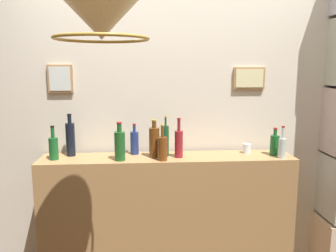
{
  "coord_description": "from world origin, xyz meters",
  "views": [
    {
      "loc": [
        -0.18,
        -1.69,
        1.81
      ],
      "look_at": [
        0.0,
        0.8,
        1.38
      ],
      "focal_mm": 36.21,
      "sensor_mm": 36.0,
      "label": 1
    }
  ],
  "objects_px": {
    "liquor_bottle_tequila": "(166,140)",
    "glass_tumbler_rocks": "(247,148)",
    "liquor_bottle_brandy": "(282,147)",
    "liquor_bottle_mezcal": "(54,147)",
    "liquor_bottle_bourbon": "(70,139)",
    "pendant_lamp": "(101,16)",
    "liquor_bottle_scotch": "(275,144)",
    "liquor_bottle_port": "(162,148)",
    "liquor_bottle_whiskey": "(120,145)",
    "liquor_bottle_rye": "(135,142)",
    "liquor_bottle_gin": "(179,143)",
    "liquor_bottle_sherry": "(154,142)"
  },
  "relations": [
    {
      "from": "liquor_bottle_brandy",
      "to": "pendant_lamp",
      "type": "relative_size",
      "value": 0.45
    },
    {
      "from": "liquor_bottle_rye",
      "to": "glass_tumbler_rocks",
      "type": "xyz_separation_m",
      "value": [
        0.9,
        -0.03,
        -0.06
      ]
    },
    {
      "from": "liquor_bottle_brandy",
      "to": "liquor_bottle_port",
      "type": "bearing_deg",
      "value": -179.97
    },
    {
      "from": "liquor_bottle_bourbon",
      "to": "liquor_bottle_scotch",
      "type": "bearing_deg",
      "value": -3.26
    },
    {
      "from": "liquor_bottle_tequila",
      "to": "glass_tumbler_rocks",
      "type": "xyz_separation_m",
      "value": [
        0.66,
        0.04,
        -0.09
      ]
    },
    {
      "from": "liquor_bottle_tequila",
      "to": "liquor_bottle_mezcal",
      "type": "relative_size",
      "value": 1.23
    },
    {
      "from": "liquor_bottle_port",
      "to": "liquor_bottle_whiskey",
      "type": "height_order",
      "value": "liquor_bottle_whiskey"
    },
    {
      "from": "liquor_bottle_rye",
      "to": "pendant_lamp",
      "type": "distance_m",
      "value": 1.26
    },
    {
      "from": "liquor_bottle_whiskey",
      "to": "liquor_bottle_brandy",
      "type": "height_order",
      "value": "liquor_bottle_whiskey"
    },
    {
      "from": "liquor_bottle_port",
      "to": "liquor_bottle_mezcal",
      "type": "xyz_separation_m",
      "value": [
        -0.81,
        0.08,
        -0.0
      ]
    },
    {
      "from": "liquor_bottle_tequila",
      "to": "liquor_bottle_brandy",
      "type": "relative_size",
      "value": 1.27
    },
    {
      "from": "liquor_bottle_brandy",
      "to": "liquor_bottle_bourbon",
      "type": "height_order",
      "value": "liquor_bottle_bourbon"
    },
    {
      "from": "liquor_bottle_tequila",
      "to": "liquor_bottle_gin",
      "type": "height_order",
      "value": "liquor_bottle_tequila"
    },
    {
      "from": "liquor_bottle_brandy",
      "to": "liquor_bottle_mezcal",
      "type": "distance_m",
      "value": 1.72
    },
    {
      "from": "liquor_bottle_tequila",
      "to": "liquor_bottle_rye",
      "type": "relative_size",
      "value": 1.29
    },
    {
      "from": "liquor_bottle_scotch",
      "to": "liquor_bottle_bourbon",
      "type": "relative_size",
      "value": 0.66
    },
    {
      "from": "liquor_bottle_scotch",
      "to": "liquor_bottle_tequila",
      "type": "xyz_separation_m",
      "value": [
        -0.86,
        0.03,
        0.04
      ]
    },
    {
      "from": "liquor_bottle_mezcal",
      "to": "liquor_bottle_rye",
      "type": "distance_m",
      "value": 0.61
    },
    {
      "from": "liquor_bottle_bourbon",
      "to": "liquor_bottle_rye",
      "type": "bearing_deg",
      "value": 1.71
    },
    {
      "from": "liquor_bottle_rye",
      "to": "liquor_bottle_gin",
      "type": "bearing_deg",
      "value": -19.61
    },
    {
      "from": "liquor_bottle_whiskey",
      "to": "liquor_bottle_rye",
      "type": "bearing_deg",
      "value": 59.63
    },
    {
      "from": "liquor_bottle_whiskey",
      "to": "liquor_bottle_bourbon",
      "type": "bearing_deg",
      "value": 157.5
    },
    {
      "from": "liquor_bottle_gin",
      "to": "liquor_bottle_rye",
      "type": "bearing_deg",
      "value": 160.39
    },
    {
      "from": "liquor_bottle_mezcal",
      "to": "liquor_bottle_gin",
      "type": "bearing_deg",
      "value": -0.05
    },
    {
      "from": "liquor_bottle_bourbon",
      "to": "pendant_lamp",
      "type": "distance_m",
      "value": 1.28
    },
    {
      "from": "liquor_bottle_rye",
      "to": "liquor_bottle_sherry",
      "type": "height_order",
      "value": "liquor_bottle_sherry"
    },
    {
      "from": "liquor_bottle_rye",
      "to": "glass_tumbler_rocks",
      "type": "bearing_deg",
      "value": -2.15
    },
    {
      "from": "liquor_bottle_mezcal",
      "to": "liquor_bottle_gin",
      "type": "distance_m",
      "value": 0.94
    },
    {
      "from": "liquor_bottle_whiskey",
      "to": "liquor_bottle_brandy",
      "type": "relative_size",
      "value": 1.16
    },
    {
      "from": "liquor_bottle_brandy",
      "to": "liquor_bottle_rye",
      "type": "relative_size",
      "value": 1.01
    },
    {
      "from": "liquor_bottle_scotch",
      "to": "liquor_bottle_rye",
      "type": "height_order",
      "value": "liquor_bottle_rye"
    },
    {
      "from": "liquor_bottle_brandy",
      "to": "glass_tumbler_rocks",
      "type": "distance_m",
      "value": 0.28
    },
    {
      "from": "liquor_bottle_sherry",
      "to": "pendant_lamp",
      "type": "xyz_separation_m",
      "value": [
        -0.27,
        -0.84,
        0.8
      ]
    },
    {
      "from": "pendant_lamp",
      "to": "liquor_bottle_port",
      "type": "bearing_deg",
      "value": 66.0
    },
    {
      "from": "liquor_bottle_scotch",
      "to": "liquor_bottle_rye",
      "type": "distance_m",
      "value": 1.11
    },
    {
      "from": "liquor_bottle_bourbon",
      "to": "liquor_bottle_rye",
      "type": "relative_size",
      "value": 1.34
    },
    {
      "from": "liquor_bottle_scotch",
      "to": "liquor_bottle_tequila",
      "type": "bearing_deg",
      "value": 178.05
    },
    {
      "from": "liquor_bottle_port",
      "to": "liquor_bottle_mezcal",
      "type": "height_order",
      "value": "liquor_bottle_port"
    },
    {
      "from": "liquor_bottle_bourbon",
      "to": "liquor_bottle_sherry",
      "type": "xyz_separation_m",
      "value": [
        0.65,
        -0.09,
        -0.02
      ]
    },
    {
      "from": "pendant_lamp",
      "to": "liquor_bottle_whiskey",
      "type": "bearing_deg",
      "value": 88.86
    },
    {
      "from": "liquor_bottle_gin",
      "to": "pendant_lamp",
      "type": "height_order",
      "value": "pendant_lamp"
    },
    {
      "from": "liquor_bottle_brandy",
      "to": "liquor_bottle_mezcal",
      "type": "xyz_separation_m",
      "value": [
        -1.72,
        0.08,
        0.01
      ]
    },
    {
      "from": "liquor_bottle_tequila",
      "to": "pendant_lamp",
      "type": "height_order",
      "value": "pendant_lamp"
    },
    {
      "from": "liquor_bottle_tequila",
      "to": "liquor_bottle_sherry",
      "type": "xyz_separation_m",
      "value": [
        -0.09,
        -0.03,
        -0.0
      ]
    },
    {
      "from": "liquor_bottle_whiskey",
      "to": "pendant_lamp",
      "type": "distance_m",
      "value": 1.12
    },
    {
      "from": "liquor_bottle_port",
      "to": "liquor_bottle_brandy",
      "type": "distance_m",
      "value": 0.91
    },
    {
      "from": "liquor_bottle_port",
      "to": "glass_tumbler_rocks",
      "type": "xyz_separation_m",
      "value": [
        0.69,
        0.17,
        -0.06
      ]
    },
    {
      "from": "liquor_bottle_scotch",
      "to": "liquor_bottle_rye",
      "type": "relative_size",
      "value": 0.88
    },
    {
      "from": "liquor_bottle_scotch",
      "to": "liquor_bottle_port",
      "type": "height_order",
      "value": "liquor_bottle_port"
    },
    {
      "from": "liquor_bottle_bourbon",
      "to": "pendant_lamp",
      "type": "xyz_separation_m",
      "value": [
        0.38,
        -0.93,
        0.79
      ]
    }
  ]
}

